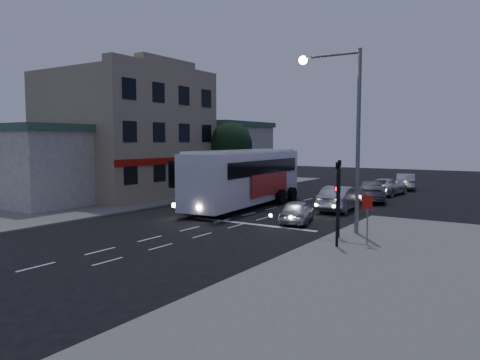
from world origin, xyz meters
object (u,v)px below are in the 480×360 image
Objects in this scene: car_sedan_a at (340,198)px; traffic_signal_side at (338,194)px; street_tree at (230,143)px; car_extra at (406,182)px; car_sedan_b at (371,191)px; regulatory_sign at (367,212)px; car_sedan_c at (386,187)px; traffic_signal_main at (339,189)px; tour_bus at (246,176)px; car_suv at (297,211)px; streetlight at (346,119)px.

traffic_signal_side is (3.99, -10.80, 1.59)m from car_sedan_a.
car_sedan_a is at bearing -23.40° from street_tree.
car_extra is 1.14× the size of traffic_signal_side.
regulatory_sign is (4.72, -15.81, 0.80)m from car_sedan_b.
car_sedan_b reaches higher than car_sedan_c.
car_extra is 1.14× the size of traffic_signal_main.
car_sedan_a is at bearing 12.61° from tour_bus.
street_tree is at bearing 27.70° from car_extra.
regulatory_sign is 0.35× the size of street_tree.
car_sedan_a is 14.13m from street_tree.
car_sedan_b reaches higher than car_extra.
tour_bus is 2.16× the size of street_tree.
car_extra is 27.64m from traffic_signal_side.
car_sedan_c is at bearing 24.34° from street_tree.
regulatory_sign is at bearing 90.27° from car_sedan_b.
tour_bus is 14.58m from car_sedan_c.
car_sedan_c is at bearing 103.31° from regulatory_sign.
car_sedan_c is 22.32m from traffic_signal_side.
car_suv is 0.83× the size of car_extra.
car_sedan_b is at bearing 97.54° from car_sedan_c.
car_sedan_a is 11.10m from car_sedan_c.
traffic_signal_side is at bearing 114.57° from car_suv.
regulatory_sign is at bearing -51.25° from streetlight.
car_sedan_b is 1.34× the size of traffic_signal_side.
car_sedan_b is (0.61, 11.78, 0.14)m from car_suv.
car_sedan_b is 2.50× the size of regulatory_sign.
streetlight is (-1.96, 2.44, 4.14)m from regulatory_sign.
street_tree reaches higher than car_suv.
tour_bus is 7.17m from car_suv.
traffic_signal_side is 23.24m from street_tree.
traffic_signal_main reaches higher than car_sedan_a.
traffic_signal_main reaches higher than tour_bus.
car_sedan_c is at bearing -107.54° from car_suv.
tour_bus is at bearing 34.54° from car_sedan_b.
car_sedan_a is 9.55m from traffic_signal_main.
streetlight is (9.24, -5.41, 3.55)m from tour_bus.
streetlight is at bearing 85.33° from car_sedan_b.
street_tree is (-15.81, 14.25, 2.08)m from traffic_signal_main.
car_sedan_c is (0.37, 16.90, 0.05)m from car_suv.
car_extra reaches higher than car_suv.
streetlight is 20.19m from street_tree.
car_extra is at bearing 96.40° from streetlight.
car_extra is at bearing -88.37° from car_sedan_c.
street_tree reaches higher than traffic_signal_main.
car_sedan_c is at bearing 59.31° from tour_bus.
car_suv is at bearing 142.83° from regulatory_sign.
car_extra is at bearing 96.61° from traffic_signal_main.
traffic_signal_main is at bearing 105.25° from car_sedan_a.
street_tree is at bearing 135.50° from traffic_signal_side.
car_sedan_c is 1.10× the size of car_extra.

